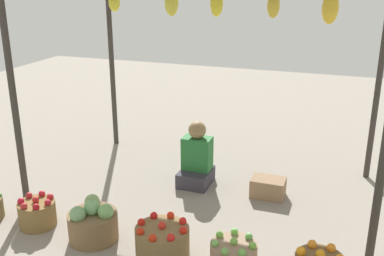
% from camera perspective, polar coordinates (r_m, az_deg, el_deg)
% --- Properties ---
extents(ground_plane, '(14.00, 14.00, 0.00)m').
position_cam_1_polar(ground_plane, '(5.43, 1.95, -7.73)').
color(ground_plane, gray).
extents(vendor_person, '(0.36, 0.44, 0.78)m').
position_cam_1_polar(vendor_person, '(5.47, 0.57, -4.04)').
color(vendor_person, '#35333D').
rests_on(vendor_person, ground).
extents(basket_red_apples, '(0.37, 0.37, 0.32)m').
position_cam_1_polar(basket_red_apples, '(4.92, -18.77, -10.00)').
color(basket_red_apples, brown).
rests_on(basket_red_apples, ground).
extents(basket_cabbages, '(0.47, 0.47, 0.41)m').
position_cam_1_polar(basket_cabbages, '(4.54, -12.27, -11.51)').
color(basket_cabbages, brown).
rests_on(basket_cabbages, ground).
extents(basket_red_tomatoes, '(0.49, 0.49, 0.34)m').
position_cam_1_polar(basket_red_tomatoes, '(4.23, -3.73, -13.90)').
color(basket_red_tomatoes, olive).
rests_on(basket_red_tomatoes, ground).
extents(basket_green_apples, '(0.41, 0.41, 0.27)m').
position_cam_1_polar(basket_green_apples, '(4.13, 5.20, -15.38)').
color(basket_green_apples, '#98785F').
rests_on(basket_green_apples, ground).
extents(wooden_crate_near_vendor, '(0.38, 0.27, 0.22)m').
position_cam_1_polar(wooden_crate_near_vendor, '(5.31, 9.48, -7.33)').
color(wooden_crate_near_vendor, '#8D6E4F').
rests_on(wooden_crate_near_vendor, ground).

